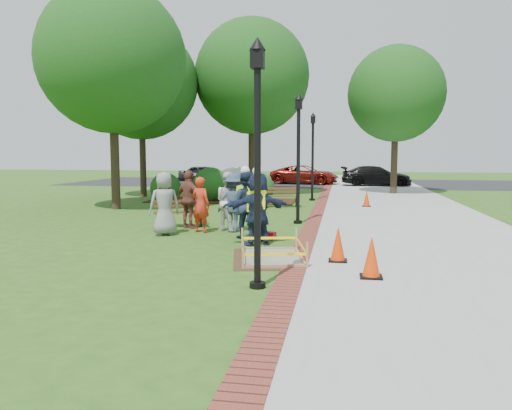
% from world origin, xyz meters
% --- Properties ---
extents(ground, '(100.00, 100.00, 0.00)m').
position_xyz_m(ground, '(0.00, 0.00, 0.00)').
color(ground, '#285116').
rests_on(ground, ground).
extents(sidewalk, '(6.00, 60.00, 0.02)m').
position_xyz_m(sidewalk, '(5.00, 10.00, 0.01)').
color(sidewalk, '#9E9E99').
rests_on(sidewalk, ground).
extents(brick_edging, '(0.50, 60.00, 0.03)m').
position_xyz_m(brick_edging, '(1.75, 10.00, 0.01)').
color(brick_edging, maroon).
rests_on(brick_edging, ground).
extents(mulch_bed, '(7.00, 3.00, 0.05)m').
position_xyz_m(mulch_bed, '(-3.00, 12.00, 0.02)').
color(mulch_bed, '#381E0F').
rests_on(mulch_bed, ground).
extents(parking_lot, '(36.00, 12.00, 0.01)m').
position_xyz_m(parking_lot, '(0.00, 27.00, 0.00)').
color(parking_lot, black).
rests_on(parking_lot, ground).
extents(wet_concrete_pad, '(2.13, 2.60, 0.55)m').
position_xyz_m(wet_concrete_pad, '(1.17, -0.60, 0.23)').
color(wet_concrete_pad, '#47331E').
rests_on(wet_concrete_pad, ground).
extents(bench_near, '(1.65, 1.02, 0.85)m').
position_xyz_m(bench_near, '(-2.38, 3.59, 0.27)').
color(bench_near, brown).
rests_on(bench_near, ground).
extents(bench_far, '(1.64, 0.90, 0.85)m').
position_xyz_m(bench_far, '(0.13, 9.81, 0.27)').
color(bench_far, brown).
rests_on(bench_far, ground).
extents(cone_front, '(0.41, 0.41, 0.82)m').
position_xyz_m(cone_front, '(3.24, -2.01, 0.39)').
color(cone_front, black).
rests_on(cone_front, ground).
extents(cone_back, '(0.40, 0.40, 0.78)m').
position_xyz_m(cone_back, '(2.61, -0.69, 0.38)').
color(cone_back, black).
rests_on(cone_back, ground).
extents(cone_far, '(0.37, 0.37, 0.72)m').
position_xyz_m(cone_far, '(3.74, 10.54, 0.35)').
color(cone_far, black).
rests_on(cone_far, ground).
extents(toolbox, '(0.46, 0.32, 0.21)m').
position_xyz_m(toolbox, '(0.72, 1.82, 0.10)').
color(toolbox, red).
rests_on(toolbox, ground).
extents(lamp_near, '(0.28, 0.28, 4.26)m').
position_xyz_m(lamp_near, '(1.25, -3.00, 2.48)').
color(lamp_near, black).
rests_on(lamp_near, ground).
extents(lamp_mid, '(0.28, 0.28, 4.26)m').
position_xyz_m(lamp_mid, '(1.25, 5.00, 2.48)').
color(lamp_mid, black).
rests_on(lamp_mid, ground).
extents(lamp_far, '(0.28, 0.28, 4.26)m').
position_xyz_m(lamp_far, '(1.25, 13.00, 2.48)').
color(lamp_far, black).
rests_on(lamp_far, ground).
extents(tree_left, '(5.97, 5.97, 9.08)m').
position_xyz_m(tree_left, '(-6.58, 7.96, 6.08)').
color(tree_left, '#3D2D1E').
rests_on(tree_left, ground).
extents(tree_back, '(6.28, 6.28, 9.62)m').
position_xyz_m(tree_back, '(-2.29, 16.08, 6.47)').
color(tree_back, '#3D2D1E').
rests_on(tree_back, ground).
extents(tree_right, '(5.35, 5.35, 8.28)m').
position_xyz_m(tree_right, '(5.57, 17.88, 5.59)').
color(tree_right, '#3D2D1E').
rests_on(tree_right, ground).
extents(tree_far, '(5.89, 5.89, 8.89)m').
position_xyz_m(tree_far, '(-7.73, 13.69, 5.94)').
color(tree_far, '#3D2D1E').
rests_on(tree_far, ground).
extents(shrub_a, '(1.49, 1.49, 1.49)m').
position_xyz_m(shrub_a, '(-5.67, 11.41, 0.00)').
color(shrub_a, '#184313').
rests_on(shrub_a, ground).
extents(shrub_b, '(1.76, 1.76, 1.76)m').
position_xyz_m(shrub_b, '(-3.64, 12.14, 0.00)').
color(shrub_b, '#184313').
rests_on(shrub_b, ground).
extents(shrub_c, '(1.20, 1.20, 1.20)m').
position_xyz_m(shrub_c, '(-2.21, 11.78, 0.00)').
color(shrub_c, '#184313').
rests_on(shrub_c, ground).
extents(shrub_d, '(1.50, 1.50, 1.50)m').
position_xyz_m(shrub_d, '(-1.26, 12.14, 0.00)').
color(shrub_d, '#184313').
rests_on(shrub_d, ground).
extents(shrub_e, '(1.12, 1.12, 1.12)m').
position_xyz_m(shrub_e, '(-2.87, 12.80, 0.00)').
color(shrub_e, '#184313').
rests_on(shrub_e, ground).
extents(casual_person_a, '(0.68, 0.63, 1.80)m').
position_xyz_m(casual_person_a, '(-2.28, 2.03, 0.90)').
color(casual_person_a, gray).
rests_on(casual_person_a, ground).
extents(casual_person_b, '(0.61, 0.49, 1.64)m').
position_xyz_m(casual_person_b, '(-1.40, 2.66, 0.82)').
color(casual_person_b, red).
rests_on(casual_person_b, ground).
extents(casual_person_c, '(0.67, 0.63, 1.77)m').
position_xyz_m(casual_person_c, '(-0.67, 3.14, 0.88)').
color(casual_person_c, silver).
rests_on(casual_person_c, ground).
extents(casual_person_d, '(0.68, 0.60, 1.80)m').
position_xyz_m(casual_person_d, '(-1.97, 3.35, 0.90)').
color(casual_person_d, brown).
rests_on(casual_person_d, ground).
extents(casual_person_e, '(0.63, 0.49, 1.73)m').
position_xyz_m(casual_person_e, '(-0.47, 2.95, 0.87)').
color(casual_person_e, '#2F3C53').
rests_on(casual_person_e, ground).
extents(hivis_worker_a, '(0.71, 0.62, 2.01)m').
position_xyz_m(hivis_worker_a, '(0.57, 0.98, 0.99)').
color(hivis_worker_a, '#17253D').
rests_on(hivis_worker_a, ground).
extents(hivis_worker_b, '(0.62, 0.52, 1.80)m').
position_xyz_m(hivis_worker_b, '(0.45, 1.46, 0.90)').
color(hivis_worker_b, '#192B41').
rests_on(hivis_worker_b, ground).
extents(hivis_worker_c, '(0.61, 0.42, 1.98)m').
position_xyz_m(hivis_worker_c, '(0.07, 1.95, 0.98)').
color(hivis_worker_c, '#162239').
rests_on(hivis_worker_c, ground).
extents(parked_car_a, '(2.02, 4.60, 1.50)m').
position_xyz_m(parked_car_a, '(-7.49, 25.03, 0.00)').
color(parked_car_a, black).
rests_on(parked_car_a, ground).
extents(parked_car_b, '(2.03, 4.37, 1.40)m').
position_xyz_m(parked_car_b, '(-4.36, 24.01, 0.00)').
color(parked_car_b, '#A0A0A5').
rests_on(parked_car_b, ground).
extents(parked_car_c, '(2.69, 4.87, 1.51)m').
position_xyz_m(parked_car_c, '(-0.05, 25.68, 0.00)').
color(parked_car_c, maroon).
rests_on(parked_car_c, ground).
extents(parked_car_d, '(2.41, 4.82, 1.52)m').
position_xyz_m(parked_car_d, '(5.03, 24.45, 0.00)').
color(parked_car_d, black).
rests_on(parked_car_d, ground).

